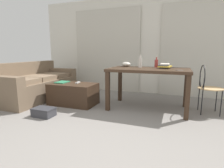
{
  "coord_description": "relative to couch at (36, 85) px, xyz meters",
  "views": [
    {
      "loc": [
        0.69,
        -1.54,
        1.05
      ],
      "look_at": [
        -0.55,
        1.78,
        0.42
      ],
      "focal_mm": 28.5,
      "sensor_mm": 36.0,
      "label": 1
    }
  ],
  "objects": [
    {
      "name": "wall_back",
      "position": [
        2.38,
        1.5,
        0.91
      ],
      "size": [
        6.15,
        0.1,
        2.47
      ],
      "primitive_type": "cube",
      "color": "silver",
      "rests_on": "ground"
    },
    {
      "name": "shoebox",
      "position": [
        1.01,
        -0.91,
        -0.25
      ],
      "size": [
        0.35,
        0.24,
        0.14
      ],
      "color": "#38383D",
      "rests_on": "ground"
    },
    {
      "name": "scissors",
      "position": [
        3.07,
        -0.09,
        0.45
      ],
      "size": [
        0.12,
        0.08,
        0.0
      ],
      "color": "#9EA0A5",
      "rests_on": "craft_table"
    },
    {
      "name": "couch",
      "position": [
        0.0,
        0.0,
        0.0
      ],
      "size": [
        0.93,
        1.93,
        0.83
      ],
      "color": "brown",
      "rests_on": "ground"
    },
    {
      "name": "coffee_table",
      "position": [
        1.09,
        -0.13,
        -0.1
      ],
      "size": [
        0.93,
        0.54,
        0.43
      ],
      "color": "#382619",
      "rests_on": "ground"
    },
    {
      "name": "bowl",
      "position": [
        2.05,
        0.39,
        0.49
      ],
      "size": [
        0.18,
        0.18,
        0.1
      ],
      "primitive_type": "ellipsoid",
      "color": "beige",
      "rests_on": "craft_table"
    },
    {
      "name": "book_stack",
      "position": [
        2.83,
        0.25,
        0.49
      ],
      "size": [
        0.24,
        0.32,
        0.09
      ],
      "color": "#4C4C51",
      "rests_on": "craft_table"
    },
    {
      "name": "magazine",
      "position": [
        0.81,
        -0.1,
        0.12
      ],
      "size": [
        0.22,
        0.28,
        0.02
      ],
      "primitive_type": "cube",
      "rotation": [
        0.0,
        0.0,
        0.01
      ],
      "color": "#2D7F56",
      "rests_on": "coffee_table"
    },
    {
      "name": "wire_chair",
      "position": [
        3.54,
        0.22,
        0.2
      ],
      "size": [
        0.41,
        0.42,
        0.84
      ],
      "color": "tan",
      "rests_on": "ground"
    },
    {
      "name": "bottle_near",
      "position": [
        2.66,
        0.43,
        0.52
      ],
      "size": [
        0.07,
        0.07,
        0.2
      ],
      "color": "#99332D",
      "rests_on": "craft_table"
    },
    {
      "name": "craft_table",
      "position": [
        2.56,
        0.11,
        0.35
      ],
      "size": [
        1.44,
        0.83,
        0.76
      ],
      "color": "#382619",
      "rests_on": "ground"
    },
    {
      "name": "bottle_far",
      "position": [
        2.37,
        0.29,
        0.55
      ],
      "size": [
        0.06,
        0.06,
        0.25
      ],
      "color": "beige",
      "rests_on": "craft_table"
    },
    {
      "name": "tv_remote_primary",
      "position": [
        1.15,
        -0.04,
        0.12
      ],
      "size": [
        0.07,
        0.16,
        0.02
      ],
      "primitive_type": "cube",
      "rotation": [
        0.0,
        0.0,
        0.14
      ],
      "color": "#B7B7B2",
      "rests_on": "coffee_table"
    },
    {
      "name": "ground_plane",
      "position": [
        2.38,
        -0.46,
        -0.32
      ],
      "size": [
        7.51,
        7.51,
        0.0
      ],
      "primitive_type": "plane",
      "color": "gray"
    },
    {
      "name": "curtains",
      "position": [
        2.38,
        1.42,
        0.78
      ],
      "size": [
        4.2,
        0.03,
        2.19
      ],
      "color": "beige",
      "rests_on": "ground"
    }
  ]
}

